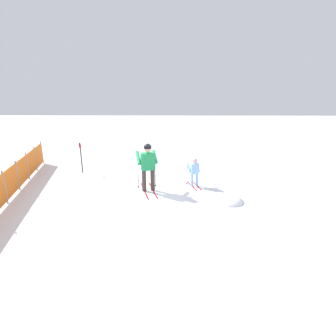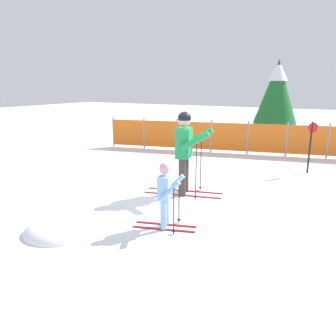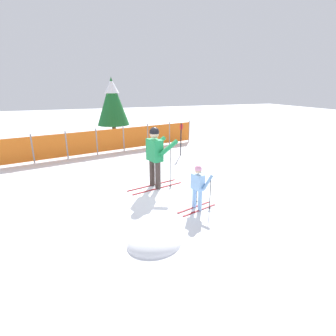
{
  "view_description": "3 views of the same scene",
  "coord_description": "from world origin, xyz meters",
  "px_view_note": "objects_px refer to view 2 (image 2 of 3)",
  "views": [
    {
      "loc": [
        -9.29,
        -0.72,
        3.72
      ],
      "look_at": [
        0.1,
        -0.61,
        0.9
      ],
      "focal_mm": 28.0,
      "sensor_mm": 36.0,
      "label": 1
    },
    {
      "loc": [
        3.16,
        -6.18,
        2.38
      ],
      "look_at": [
        -0.04,
        -0.42,
        0.7
      ],
      "focal_mm": 35.0,
      "sensor_mm": 36.0,
      "label": 2
    },
    {
      "loc": [
        -2.16,
        -7.0,
        2.97
      ],
      "look_at": [
        0.02,
        -1.09,
        0.97
      ],
      "focal_mm": 28.0,
      "sensor_mm": 36.0,
      "label": 3
    }
  ],
  "objects_px": {
    "trail_marker": "(311,142)",
    "safety_fence": "(229,137)",
    "skier_adult": "(185,145)",
    "skier_child": "(166,190)",
    "conifer_far": "(277,91)"
  },
  "relations": [
    {
      "from": "skier_adult",
      "to": "conifer_far",
      "type": "relative_size",
      "value": 0.53
    },
    {
      "from": "safety_fence",
      "to": "conifer_far",
      "type": "distance_m",
      "value": 4.19
    },
    {
      "from": "safety_fence",
      "to": "conifer_far",
      "type": "xyz_separation_m",
      "value": [
        0.77,
        3.82,
        1.54
      ]
    },
    {
      "from": "safety_fence",
      "to": "trail_marker",
      "type": "height_order",
      "value": "trail_marker"
    },
    {
      "from": "skier_child",
      "to": "safety_fence",
      "type": "distance_m",
      "value": 6.73
    },
    {
      "from": "skier_child",
      "to": "conifer_far",
      "type": "relative_size",
      "value": 0.33
    },
    {
      "from": "skier_child",
      "to": "conifer_far",
      "type": "bearing_deg",
      "value": 75.12
    },
    {
      "from": "skier_adult",
      "to": "conifer_far",
      "type": "bearing_deg",
      "value": 74.22
    },
    {
      "from": "trail_marker",
      "to": "safety_fence",
      "type": "bearing_deg",
      "value": 150.83
    },
    {
      "from": "conifer_far",
      "to": "skier_adult",
      "type": "bearing_deg",
      "value": -90.94
    },
    {
      "from": "conifer_far",
      "to": "skier_child",
      "type": "bearing_deg",
      "value": -87.96
    },
    {
      "from": "skier_adult",
      "to": "trail_marker",
      "type": "height_order",
      "value": "skier_adult"
    },
    {
      "from": "safety_fence",
      "to": "trail_marker",
      "type": "relative_size",
      "value": 6.23
    },
    {
      "from": "skier_adult",
      "to": "safety_fence",
      "type": "height_order",
      "value": "skier_adult"
    },
    {
      "from": "skier_adult",
      "to": "skier_child",
      "type": "bearing_deg",
      "value": -88.82
    }
  ]
}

